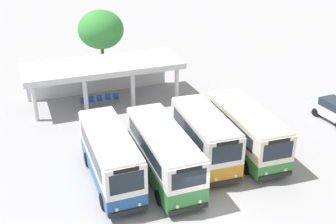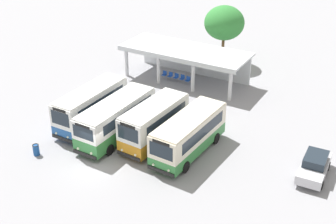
{
  "view_description": "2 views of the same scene",
  "coord_description": "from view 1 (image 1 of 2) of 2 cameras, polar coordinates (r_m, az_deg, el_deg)",
  "views": [
    {
      "loc": [
        -8.26,
        -15.92,
        14.32
      ],
      "look_at": [
        1.35,
        9.28,
        1.75
      ],
      "focal_mm": 44.41,
      "sensor_mm": 36.0,
      "label": 1
    },
    {
      "loc": [
        18.67,
        -21.42,
        19.22
      ],
      "look_at": [
        2.16,
        7.07,
        1.76
      ],
      "focal_mm": 48.58,
      "sensor_mm": 36.0,
      "label": 2
    }
  ],
  "objects": [
    {
      "name": "waiting_chair_fourth_seat",
      "position": [
        35.66,
        -8.26,
        1.95
      ],
      "size": [
        0.45,
        0.45,
        0.86
      ],
      "color": "slate",
      "rests_on": "ground"
    },
    {
      "name": "city_bus_second_in_row",
      "position": [
        24.75,
        -0.63,
        -5.49
      ],
      "size": [
        2.56,
        8.13,
        3.18
      ],
      "color": "black",
      "rests_on": "ground"
    },
    {
      "name": "city_bus_nearest_orange",
      "position": [
        24.54,
        -7.93,
        -5.94
      ],
      "size": [
        2.34,
        7.6,
        3.27
      ],
      "color": "black",
      "rests_on": "ground"
    },
    {
      "name": "roadside_tree_behind_canopy",
      "position": [
        41.28,
        -9.19,
        11.1
      ],
      "size": [
        4.39,
        4.39,
        6.52
      ],
      "color": "brown",
      "rests_on": "ground"
    },
    {
      "name": "city_bus_middle_cream",
      "position": [
        26.43,
        5.03,
        -3.31
      ],
      "size": [
        2.67,
        6.86,
        3.34
      ],
      "color": "black",
      "rests_on": "ground"
    },
    {
      "name": "ground_plane",
      "position": [
        22.95,
        5.27,
        -13.75
      ],
      "size": [
        180.0,
        180.0,
        0.0
      ],
      "primitive_type": "plane",
      "color": "#939399"
    },
    {
      "name": "terminal_canopy",
      "position": [
        36.06,
        -9.07,
        5.68
      ],
      "size": [
        13.07,
        5.05,
        3.4
      ],
      "color": "silver",
      "rests_on": "ground"
    },
    {
      "name": "waiting_chair_second_from_end",
      "position": [
        35.4,
        -10.45,
        1.61
      ],
      "size": [
        0.45,
        0.45,
        0.86
      ],
      "color": "slate",
      "rests_on": "ground"
    },
    {
      "name": "parked_car_flank",
      "position": [
        34.72,
        22.03,
        0.18
      ],
      "size": [
        1.99,
        4.2,
        1.62
      ],
      "color": "black",
      "rests_on": "ground"
    },
    {
      "name": "waiting_chair_fifth_seat",
      "position": [
        35.7,
        -7.13,
        2.05
      ],
      "size": [
        0.45,
        0.45,
        0.86
      ],
      "color": "slate",
      "rests_on": "ground"
    },
    {
      "name": "city_bus_fourth_amber",
      "position": [
        27.85,
        10.72,
        -2.39
      ],
      "size": [
        2.76,
        7.83,
        3.09
      ],
      "color": "black",
      "rests_on": "ground"
    },
    {
      "name": "waiting_chair_middle_seat",
      "position": [
        35.51,
        -9.35,
        1.77
      ],
      "size": [
        0.45,
        0.45,
        0.86
      ],
      "color": "slate",
      "rests_on": "ground"
    },
    {
      "name": "waiting_chair_end_by_column",
      "position": [
        35.27,
        -11.55,
        1.42
      ],
      "size": [
        0.45,
        0.45,
        0.86
      ],
      "color": "slate",
      "rests_on": "ground"
    }
  ]
}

